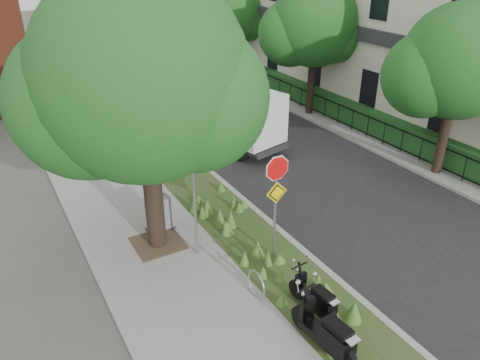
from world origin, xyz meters
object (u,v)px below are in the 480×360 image
(sign_assembly, at_px, (276,187))
(scooter_far, at_px, (318,302))
(scooter_near, at_px, (330,337))
(utility_cabinet, at_px, (159,214))
(box_truck, at_px, (234,115))

(sign_assembly, distance_m, scooter_far, 3.05)
(scooter_near, height_order, utility_cabinet, utility_cabinet)
(scooter_far, height_order, box_truck, box_truck)
(scooter_near, xyz_separation_m, scooter_far, (0.51, 1.05, -0.07))
(scooter_near, distance_m, utility_cabinet, 6.53)
(sign_assembly, bearing_deg, scooter_far, -98.73)
(box_truck, xyz_separation_m, utility_cabinet, (-5.28, -4.81, -0.81))
(scooter_near, xyz_separation_m, utility_cabinet, (-1.38, 6.38, 0.07))
(scooter_near, height_order, scooter_far, scooter_near)
(scooter_near, height_order, box_truck, box_truck)
(scooter_far, height_order, utility_cabinet, utility_cabinet)
(utility_cabinet, bearing_deg, scooter_far, -70.47)
(sign_assembly, xyz_separation_m, scooter_near, (-0.88, -3.46, -1.76))
(scooter_far, distance_m, box_truck, 10.74)
(utility_cabinet, bearing_deg, sign_assembly, -52.22)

